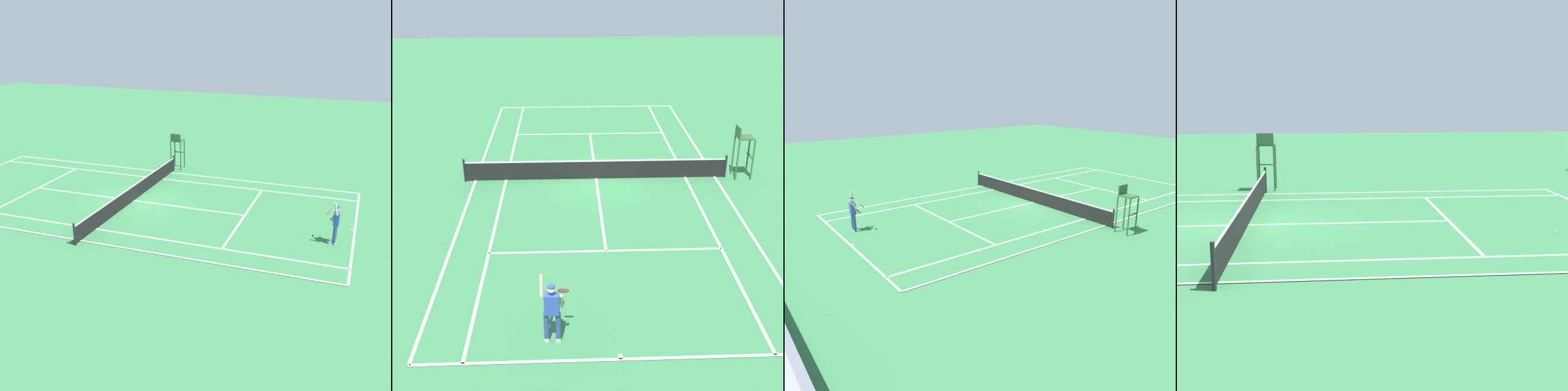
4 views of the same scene
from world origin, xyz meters
TOP-DOWN VIEW (x-y plane):
  - ground_plane at (0.00, 0.00)m, footprint 80.00×80.00m
  - court at (0.00, 0.00)m, footprint 11.08×23.88m
  - net at (0.00, 0.00)m, footprint 11.98×0.10m
  - tennis_player at (1.78, 11.03)m, footprint 0.78×0.62m
  - tennis_ball at (1.82, 9.24)m, footprint 0.07×0.07m
  - umpire_chair at (-6.62, 0.00)m, footprint 0.77×0.77m

SIDE VIEW (x-z plane):
  - ground_plane at x=0.00m, z-range 0.00..0.00m
  - court at x=0.00m, z-range 0.00..0.02m
  - tennis_ball at x=1.82m, z-range 0.00..0.07m
  - net at x=0.00m, z-range -0.01..1.06m
  - tennis_player at x=1.78m, z-range -0.05..2.04m
  - umpire_chair at x=-6.62m, z-range 0.34..2.78m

